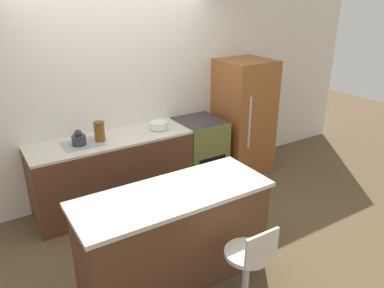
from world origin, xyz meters
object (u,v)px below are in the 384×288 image
object	(u,v)px
stool_chair	(248,268)
kettle	(79,139)
mixing_bowl	(159,125)
oven_range	(200,151)
refrigerator	(243,117)

from	to	relation	value
stool_chair	kettle	distance (m)	2.34
stool_chair	mixing_bowl	world-z (taller)	mixing_bowl
oven_range	stool_chair	distance (m)	2.38
oven_range	refrigerator	size ratio (longest dim) A/B	0.55
stool_chair	mixing_bowl	distance (m)	2.25
oven_range	kettle	world-z (taller)	kettle
refrigerator	kettle	bearing A→B (deg)	179.84
oven_range	kettle	xyz separation A→B (m)	(-1.64, -0.02, 0.53)
mixing_bowl	refrigerator	bearing A→B (deg)	-0.28
mixing_bowl	stool_chair	bearing A→B (deg)	-98.18
oven_range	refrigerator	xyz separation A→B (m)	(0.74, -0.03, 0.37)
oven_range	mixing_bowl	bearing A→B (deg)	-178.12
refrigerator	kettle	size ratio (longest dim) A/B	9.04
refrigerator	mixing_bowl	xyz separation A→B (m)	(-1.37, 0.01, 0.13)
kettle	oven_range	bearing A→B (deg)	0.72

